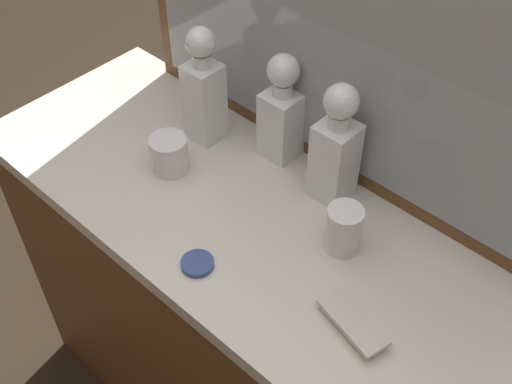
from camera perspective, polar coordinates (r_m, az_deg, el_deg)
The scene contains 9 objects.
dresser at distance 1.72m, azimuth 0.00°, elevation -13.11°, with size 1.40×0.52×0.95m.
dresser_mirror at distance 1.28m, azimuth 7.52°, elevation 13.08°, with size 1.09×0.03×0.63m.
crystal_decanter_left at distance 1.32m, azimuth 7.13°, elevation 3.42°, with size 0.08×0.08×0.29m.
crystal_decanter_rear at distance 1.47m, azimuth -4.69°, elevation 8.64°, with size 0.08×0.08×0.29m.
crystal_decanter_far_left at distance 1.42m, azimuth 2.33°, elevation 6.82°, with size 0.08×0.08×0.26m.
crystal_tumbler_far_right at distance 1.26m, azimuth 7.87°, elevation -3.45°, with size 0.07×0.07×0.10m.
crystal_tumbler_left at distance 1.44m, azimuth -7.79°, elevation 3.29°, with size 0.09×0.09×0.08m.
silver_brush_front at distance 1.18m, azimuth 8.68°, elevation -11.65°, with size 0.15×0.09×0.02m.
porcelain_dish at distance 1.26m, azimuth -5.30°, elevation -6.44°, with size 0.07×0.07×0.01m.
Camera 1 is at (0.61, -0.66, 1.94)m, focal length 44.41 mm.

